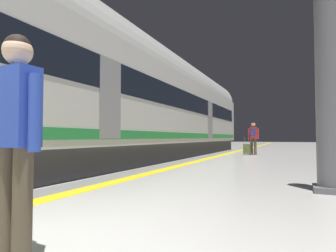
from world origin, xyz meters
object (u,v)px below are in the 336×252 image
(high_speed_train, at_px, (142,99))
(suitcase_near, at_px, (247,149))
(traveller_foreground, at_px, (16,128))
(passenger_near, at_px, (253,135))
(platform_pillar, at_px, (329,91))

(high_speed_train, relative_size, suitcase_near, 29.18)
(high_speed_train, distance_m, traveller_foreground, 9.68)
(suitcase_near, bearing_deg, high_speed_train, -122.37)
(high_speed_train, bearing_deg, traveller_foreground, -67.22)
(traveller_foreground, relative_size, passenger_near, 0.99)
(suitcase_near, bearing_deg, traveller_foreground, -88.79)
(passenger_near, height_order, suitcase_near, passenger_near)
(traveller_foreground, height_order, passenger_near, passenger_near)
(traveller_foreground, bearing_deg, high_speed_train, 112.78)
(high_speed_train, xyz_separation_m, platform_pillar, (6.24, -4.76, -0.78))
(high_speed_train, height_order, traveller_foreground, high_speed_train)
(traveller_foreground, xyz_separation_m, suitcase_near, (-0.30, 14.19, -0.69))
(traveller_foreground, distance_m, platform_pillar, 4.84)
(traveller_foreground, relative_size, suitcase_near, 1.80)
(passenger_near, distance_m, suitcase_near, 0.80)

